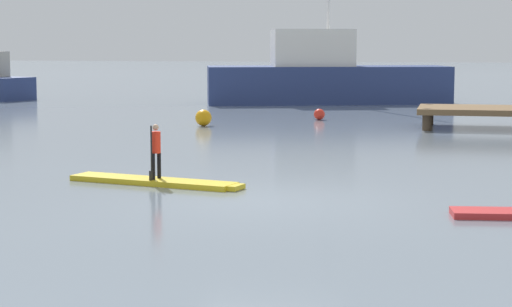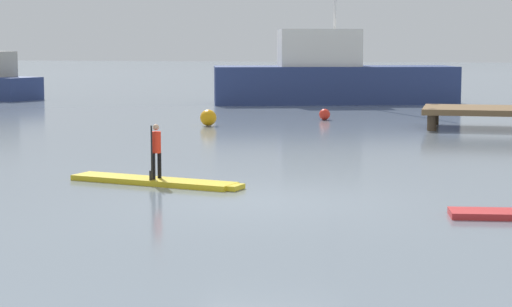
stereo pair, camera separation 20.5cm
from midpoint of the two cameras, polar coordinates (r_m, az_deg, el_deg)
The scene contains 6 objects.
ground_plane at distance 15.57m, azimuth 0.26°, elevation -2.93°, with size 240.00×240.00×0.00m, color slate.
paddleboard_near at distance 17.50m, azimuth -6.53°, elevation -1.73°, with size 3.55×1.35×0.10m.
paddler_child_solo at distance 17.40m, azimuth -6.55°, elevation 0.30°, with size 0.22×0.37×1.03m.
fishing_boat_white_large at distance 41.26m, azimuth 4.08°, elevation 4.74°, with size 11.07×6.07×10.41m.
mooring_buoy_near at distance 29.74m, azimuth -3.46°, elevation 2.21°, with size 0.53×0.53×0.53m, color orange.
mooring_buoy_mid at distance 32.13m, azimuth 3.74°, elevation 2.42°, with size 0.39×0.39×0.39m, color red.
Camera 1 is at (3.12, -15.03, 2.62)m, focal length 64.87 mm.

